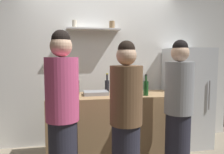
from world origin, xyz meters
TOP-DOWN VIEW (x-y plane):
  - back_wall_assembly at (-0.00, 1.25)m, footprint 4.80×0.32m
  - refrigerator at (1.39, 0.85)m, footprint 0.63×0.69m
  - counter at (0.05, 0.54)m, footprint 1.78×0.62m
  - baking_pan at (-0.18, 0.57)m, footprint 0.34×0.24m
  - utensil_holder at (-0.61, 0.48)m, footprint 0.09×0.09m
  - wine_bottle_dark_glass at (0.01, 0.72)m, footprint 0.07×0.07m
  - wine_bottle_pale_glass at (0.14, 0.72)m, footprint 0.08×0.08m
  - wine_bottle_green_glass at (0.49, 0.38)m, footprint 0.07×0.07m
  - wine_bottle_amber_glass at (-0.44, 0.65)m, footprint 0.08×0.08m
  - water_bottle_plastic at (0.24, 0.35)m, footprint 0.10×0.10m
  - person_brown_jacket at (0.04, -0.28)m, footprint 0.34×0.34m
  - person_pink_top at (-0.61, -0.19)m, footprint 0.34×0.34m
  - person_grey_hoodie at (0.75, -0.05)m, footprint 0.34×0.34m

SIDE VIEW (x-z plane):
  - counter at x=0.05m, z-range 0.00..0.94m
  - refrigerator at x=1.39m, z-range 0.00..1.61m
  - person_brown_jacket at x=0.04m, z-range -0.01..1.62m
  - person_grey_hoodie at x=0.75m, z-range -0.01..1.66m
  - person_pink_top at x=-0.61m, z-range 0.00..1.74m
  - baking_pan at x=-0.18m, z-range 0.94..0.99m
  - utensil_holder at x=-0.61m, z-range 0.88..1.10m
  - wine_bottle_dark_glass at x=0.01m, z-range 0.90..1.19m
  - wine_bottle_amber_glass at x=-0.44m, z-range 0.90..1.19m
  - wine_bottle_green_glass at x=0.49m, z-range 0.90..1.19m
  - water_bottle_plastic at x=0.24m, z-range 0.93..1.17m
  - wine_bottle_pale_glass at x=0.14m, z-range 0.90..1.22m
  - back_wall_assembly at x=0.00m, z-range 0.00..2.60m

